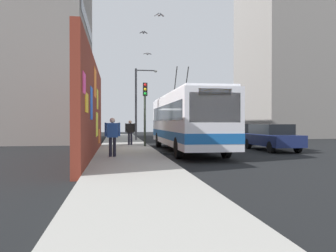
# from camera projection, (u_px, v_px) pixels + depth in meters

# --- Properties ---
(ground_plane) EXTENTS (80.00, 80.00, 0.00)m
(ground_plane) POSITION_uv_depth(u_px,v_px,m) (152.00, 150.00, 21.02)
(ground_plane) COLOR black
(sidewalk_slab) EXTENTS (48.00, 3.20, 0.15)m
(sidewalk_slab) POSITION_uv_depth(u_px,v_px,m) (126.00, 149.00, 20.78)
(sidewalk_slab) COLOR #9E9B93
(sidewalk_slab) RESTS_ON ground_plane
(graffiti_wall) EXTENTS (13.71, 0.32, 4.67)m
(graffiti_wall) POSITION_uv_depth(u_px,v_px,m) (92.00, 109.00, 16.39)
(graffiti_wall) COLOR maroon
(graffiti_wall) RESTS_ON ground_plane
(building_far_left) EXTENTS (13.78, 8.82, 15.46)m
(building_far_left) POSITION_uv_depth(u_px,v_px,m) (38.00, 56.00, 30.80)
(building_far_left) COLOR gray
(building_far_left) RESTS_ON ground_plane
(building_far_right) EXTENTS (11.14, 7.50, 20.91)m
(building_far_right) POSITION_uv_depth(u_px,v_px,m) (280.00, 48.00, 40.13)
(building_far_right) COLOR gray
(building_far_right) RESTS_ON ground_plane
(city_bus) EXTENTS (11.49, 2.58, 5.08)m
(city_bus) POSITION_uv_depth(u_px,v_px,m) (186.00, 120.00, 19.53)
(city_bus) COLOR silver
(city_bus) RESTS_ON ground_plane
(parked_car_navy) EXTENTS (4.90, 1.81, 1.58)m
(parked_car_navy) POSITION_uv_depth(u_px,v_px,m) (271.00, 137.00, 20.39)
(parked_car_navy) COLOR navy
(parked_car_navy) RESTS_ON ground_plane
(parked_car_black) EXTENTS (4.61, 1.85, 1.58)m
(parked_car_black) POSITION_uv_depth(u_px,v_px,m) (234.00, 133.00, 26.75)
(parked_car_black) COLOR black
(parked_car_black) RESTS_ON ground_plane
(pedestrian_midblock) EXTENTS (0.23, 0.68, 1.68)m
(pedestrian_midblock) POSITION_uv_depth(u_px,v_px,m) (130.00, 130.00, 23.38)
(pedestrian_midblock) COLOR #1E1E2D
(pedestrian_midblock) RESTS_ON sidewalk_slab
(pedestrian_near_wall) EXTENTS (0.23, 0.69, 1.74)m
(pedestrian_near_wall) POSITION_uv_depth(u_px,v_px,m) (112.00, 134.00, 15.17)
(pedestrian_near_wall) COLOR #1E1E2D
(pedestrian_near_wall) RESTS_ON sidewalk_slab
(traffic_light) EXTENTS (0.49, 0.28, 4.10)m
(traffic_light) POSITION_uv_depth(u_px,v_px,m) (145.00, 103.00, 21.85)
(traffic_light) COLOR #2D382D
(traffic_light) RESTS_ON sidewalk_slab
(street_lamp) EXTENTS (0.44, 1.97, 6.27)m
(street_lamp) POSITION_uv_depth(u_px,v_px,m) (139.00, 99.00, 29.86)
(street_lamp) COLOR #4C4C51
(street_lamp) RESTS_ON sidewalk_slab
(flying_pigeons) EXTENTS (5.41, 0.98, 1.66)m
(flying_pigeons) POSITION_uv_depth(u_px,v_px,m) (149.00, 35.00, 21.96)
(flying_pigeons) COLOR #47474C
(curbside_puddle) EXTENTS (1.41, 1.41, 0.00)m
(curbside_puddle) POSITION_uv_depth(u_px,v_px,m) (168.00, 153.00, 18.44)
(curbside_puddle) COLOR black
(curbside_puddle) RESTS_ON ground_plane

